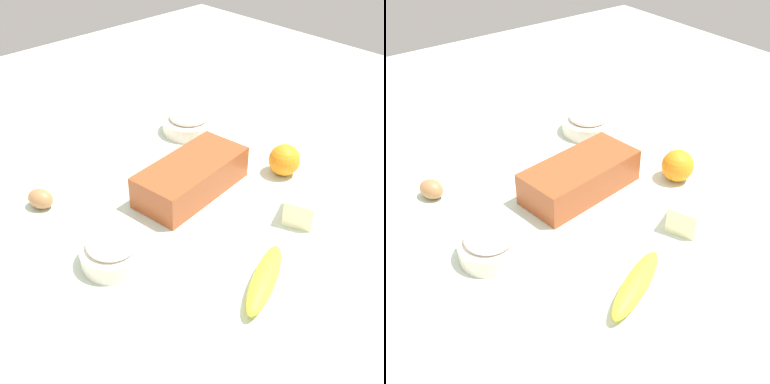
# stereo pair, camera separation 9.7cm
# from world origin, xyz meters

# --- Properties ---
(ground_plane) EXTENTS (2.40, 2.40, 0.02)m
(ground_plane) POSITION_xyz_m (0.00, 0.00, -0.01)
(ground_plane) COLOR silver
(loaf_pan) EXTENTS (0.29, 0.16, 0.08)m
(loaf_pan) POSITION_xyz_m (0.04, 0.05, 0.04)
(loaf_pan) COLOR #9E4723
(loaf_pan) RESTS_ON ground_plane
(flour_bowl) EXTENTS (0.15, 0.15, 0.07)m
(flour_bowl) POSITION_xyz_m (0.24, 0.26, 0.03)
(flour_bowl) COLOR silver
(flour_bowl) RESTS_ON ground_plane
(sugar_bowl) EXTENTS (0.13, 0.13, 0.07)m
(sugar_bowl) POSITION_xyz_m (-0.24, -0.03, 0.03)
(sugar_bowl) COLOR silver
(sugar_bowl) RESTS_ON ground_plane
(banana) EXTENTS (0.19, 0.12, 0.04)m
(banana) POSITION_xyz_m (-0.07, -0.27, 0.02)
(banana) COLOR yellow
(banana) RESTS_ON ground_plane
(orange_fruit) EXTENTS (0.08, 0.08, 0.08)m
(orange_fruit) POSITION_xyz_m (0.26, -0.06, 0.04)
(orange_fruit) COLOR orange
(orange_fruit) RESTS_ON ground_plane
(butter_block) EXTENTS (0.11, 0.09, 0.06)m
(butter_block) POSITION_xyz_m (0.15, -0.19, 0.03)
(butter_block) COLOR #F4EDB2
(butter_block) RESTS_ON ground_plane
(egg_near_butter) EXTENTS (0.07, 0.07, 0.05)m
(egg_near_butter) POSITION_xyz_m (-0.25, 0.23, 0.02)
(egg_near_butter) COLOR #AA7245
(egg_near_butter) RESTS_ON ground_plane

